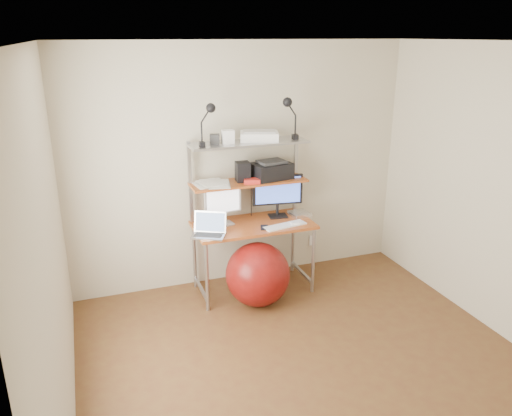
{
  "coord_description": "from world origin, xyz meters",
  "views": [
    {
      "loc": [
        -1.56,
        -2.99,
        2.54
      ],
      "look_at": [
        -0.07,
        1.15,
        1.01
      ],
      "focal_mm": 35.0,
      "sensor_mm": 36.0,
      "label": 1
    }
  ],
  "objects_px": {
    "monitor_black": "(278,192)",
    "printer": "(271,170)",
    "monitor_silver": "(223,202)",
    "exercise_ball": "(258,274)",
    "laptop": "(209,230)"
  },
  "relations": [
    {
      "from": "monitor_black",
      "to": "printer",
      "type": "distance_m",
      "value": 0.24
    },
    {
      "from": "monitor_black",
      "to": "printer",
      "type": "height_order",
      "value": "printer"
    },
    {
      "from": "monitor_silver",
      "to": "exercise_ball",
      "type": "height_order",
      "value": "monitor_silver"
    },
    {
      "from": "monitor_silver",
      "to": "laptop",
      "type": "height_order",
      "value": "monitor_silver"
    },
    {
      "from": "exercise_ball",
      "to": "printer",
      "type": "bearing_deg",
      "value": 54.95
    },
    {
      "from": "printer",
      "to": "exercise_ball",
      "type": "distance_m",
      "value": 1.06
    },
    {
      "from": "printer",
      "to": "exercise_ball",
      "type": "xyz_separation_m",
      "value": [
        -0.3,
        -0.43,
        -0.92
      ]
    },
    {
      "from": "monitor_silver",
      "to": "laptop",
      "type": "relative_size",
      "value": 1.13
    },
    {
      "from": "monitor_black",
      "to": "laptop",
      "type": "distance_m",
      "value": 0.87
    },
    {
      "from": "monitor_black",
      "to": "exercise_ball",
      "type": "height_order",
      "value": "monitor_black"
    },
    {
      "from": "laptop",
      "to": "exercise_ball",
      "type": "xyz_separation_m",
      "value": [
        0.43,
        -0.15,
        -0.47
      ]
    },
    {
      "from": "monitor_black",
      "to": "printer",
      "type": "bearing_deg",
      "value": 171.52
    },
    {
      "from": "printer",
      "to": "laptop",
      "type": "bearing_deg",
      "value": -168.81
    },
    {
      "from": "monitor_black",
      "to": "printer",
      "type": "relative_size",
      "value": 1.21
    },
    {
      "from": "monitor_silver",
      "to": "laptop",
      "type": "bearing_deg",
      "value": -142.24
    }
  ]
}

